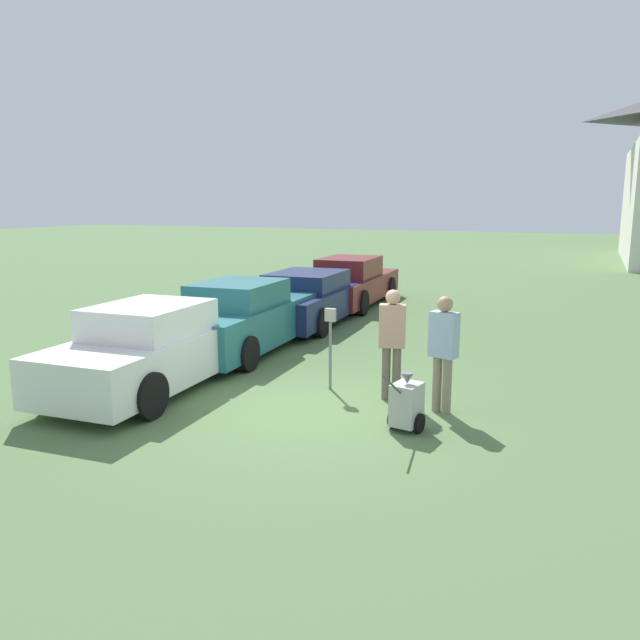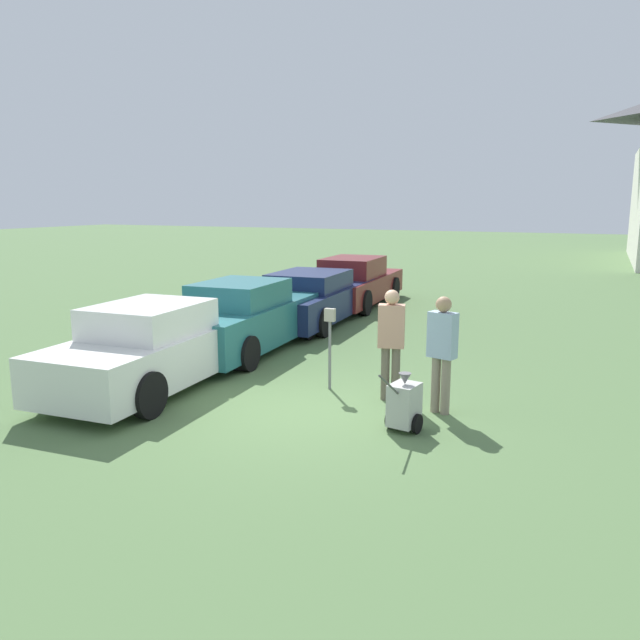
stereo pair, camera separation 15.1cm
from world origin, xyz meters
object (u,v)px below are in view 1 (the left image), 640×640
(parked_car_maroon, at_px, (351,283))
(equipment_cart, at_px, (407,404))
(parked_car_navy, at_px, (309,298))
(person_supervisor, at_px, (443,347))
(parking_meter, at_px, (330,333))
(parked_car_teal, at_px, (242,319))
(parked_car_white, at_px, (156,348))
(person_worker, at_px, (392,337))

(parked_car_maroon, height_order, equipment_cart, parked_car_maroon)
(parked_car_navy, xyz_separation_m, person_supervisor, (4.85, -5.77, 0.38))
(parking_meter, bearing_deg, parked_car_maroon, 108.44)
(parked_car_teal, bearing_deg, person_supervisor, -28.15)
(parked_car_white, bearing_deg, parking_meter, 18.60)
(parked_car_teal, relative_size, parked_car_maroon, 0.92)
(parked_car_navy, xyz_separation_m, parking_meter, (2.81, -5.32, 0.32))
(equipment_cart, bearing_deg, parked_car_maroon, 124.42)
(person_supervisor, bearing_deg, person_worker, -2.44)
(parked_car_maroon, bearing_deg, parked_car_teal, -93.07)
(person_worker, bearing_deg, parked_car_teal, -40.23)
(parked_car_navy, relative_size, person_supervisor, 2.98)
(parked_car_navy, distance_m, parking_meter, 6.03)
(parked_car_white, distance_m, parked_car_navy, 6.44)
(parked_car_navy, bearing_deg, parked_car_white, -93.06)
(parked_car_navy, distance_m, person_worker, 6.76)
(parked_car_white, xyz_separation_m, parked_car_teal, (-0.00, 2.94, 0.02))
(parked_car_maroon, bearing_deg, equipment_cart, -68.17)
(parked_car_maroon, bearing_deg, parking_meter, -74.62)
(parked_car_white, height_order, parked_car_navy, parked_car_white)
(parked_car_white, height_order, person_worker, person_worker)
(parked_car_teal, xyz_separation_m, person_supervisor, (4.85, -2.27, 0.33))
(person_worker, distance_m, person_supervisor, 0.95)
(parking_meter, bearing_deg, person_supervisor, -12.33)
(parked_car_teal, relative_size, person_supervisor, 2.68)
(person_worker, xyz_separation_m, person_supervisor, (0.90, -0.30, -0.01))
(parked_car_white, relative_size, parking_meter, 3.34)
(parking_meter, distance_m, person_worker, 1.15)
(parked_car_maroon, bearing_deg, parked_car_white, -93.07)
(parked_car_teal, relative_size, equipment_cart, 4.84)
(person_worker, distance_m, equipment_cart, 1.55)
(parked_car_teal, height_order, parked_car_navy, parked_car_teal)
(parked_car_teal, xyz_separation_m, parked_car_maroon, (0.00, 6.61, -0.02))
(parked_car_navy, height_order, person_worker, person_worker)
(parking_meter, height_order, equipment_cart, parking_meter)
(parked_car_maroon, xyz_separation_m, person_worker, (3.95, -8.58, 0.35))
(parked_car_teal, distance_m, equipment_cart, 5.60)
(parked_car_white, xyz_separation_m, parked_car_navy, (0.00, 6.44, -0.04))
(parked_car_teal, bearing_deg, parked_car_white, -93.06)
(parked_car_maroon, bearing_deg, parked_car_navy, -93.07)
(person_supervisor, xyz_separation_m, equipment_cart, (-0.29, -0.96, -0.65))
(person_supervisor, bearing_deg, parked_car_maroon, -45.35)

